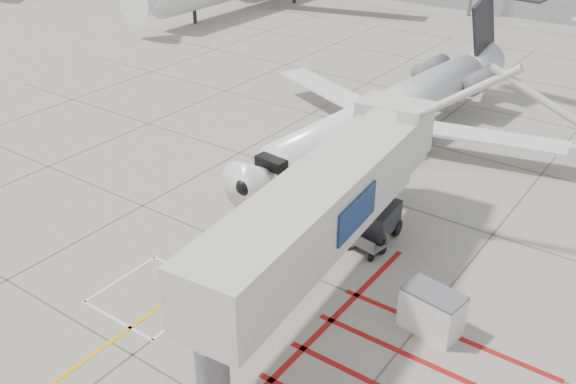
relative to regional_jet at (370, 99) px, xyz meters
The scene contains 8 objects.
ground_plane 16.30m from the regional_jet, 85.56° to the right, with size 260.00×260.00×0.00m, color gray.
regional_jet is the anchor object (origin of this frame).
jet_bridge 14.42m from the regional_jet, 69.77° to the right, with size 9.05×19.10×7.64m, color beige, non-canonical shape.
pushback_tug 16.22m from the regional_jet, 83.95° to the right, with size 2.22×1.39×1.30m, color maroon, non-canonical shape.
baggage_cart 10.49m from the regional_jet, 60.72° to the right, with size 1.79×1.13×1.13m, color #5B5A5F, non-canonical shape.
ground_power_unit 15.66m from the regional_jet, 51.15° to the right, with size 2.29×1.33×1.81m, color silver, non-canonical shape.
cone_nose 11.50m from the regional_jet, 88.17° to the right, with size 0.35×0.35×0.49m, color #FF500D.
cone_side 11.68m from the regional_jet, 92.63° to the right, with size 0.38×0.38×0.53m, color #EE470C.
Camera 1 is at (15.25, -15.29, 16.88)m, focal length 40.00 mm.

